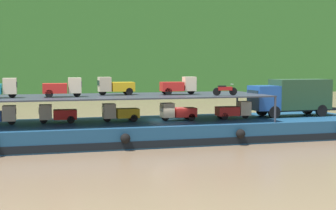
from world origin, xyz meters
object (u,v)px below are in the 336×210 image
Objects in this scene: cargo_barge at (169,130)px; mini_truck_lower_fore at (178,112)px; motorcycle_upper_port at (225,90)px; covered_lorry at (292,96)px; mini_truck_upper_fore at (115,86)px; mini_truck_lower_aft at (57,114)px; mini_truck_upper_bow at (179,86)px; mini_truck_lower_mid at (120,112)px; mini_truck_lower_bow at (234,110)px; mini_truck_upper_mid at (63,87)px.

mini_truck_lower_fore is at bearing -21.72° from cargo_barge.
mini_truck_lower_fore is 1.45× the size of motorcycle_upper_port.
covered_lorry is 14.86m from mini_truck_upper_fore.
mini_truck_upper_bow is at bearing -3.93° from mini_truck_lower_aft.
mini_truck_lower_mid is at bearing 175.86° from mini_truck_upper_bow.
mini_truck_upper_fore is 0.99× the size of mini_truck_upper_bow.
mini_truck_lower_fore is at bearing -177.25° from covered_lorry.
mini_truck_upper_bow is (-9.97, -0.25, 1.00)m from covered_lorry.
mini_truck_lower_aft and mini_truck_lower_fore have the same top height.
mini_truck_lower_bow is (5.33, -0.33, 1.44)m from cargo_barge.
mini_truck_lower_mid is at bearing 12.16° from mini_truck_upper_mid.
mini_truck_lower_fore is at bearing -5.47° from mini_truck_lower_aft.
mini_truck_lower_fore is 5.18m from mini_truck_upper_fore.
mini_truck_upper_mid is at bearing -175.63° from cargo_barge.
mini_truck_lower_mid is 0.99× the size of mini_truck_lower_fore.
covered_lorry is 2.84× the size of mini_truck_upper_bow.
cargo_barge is 11.34× the size of mini_truck_upper_bow.
mini_truck_lower_bow is 2.93m from motorcycle_upper_port.
cargo_barge is 5.35m from mini_truck_upper_fore.
mini_truck_upper_fore is (-14.82, 0.52, 1.00)m from covered_lorry.
covered_lorry is at bearing -0.31° from mini_truck_lower_mid.
mini_truck_upper_mid is (-8.69, -0.36, 2.00)m from mini_truck_lower_fore.
cargo_barge is 11.38× the size of mini_truck_lower_bow.
covered_lorry is at bearing 18.53° from motorcycle_upper_port.
cargo_barge is at bearing 176.47° from mini_truck_lower_bow.
motorcycle_upper_port is at bearing -161.47° from covered_lorry.
mini_truck_lower_fore is 0.99× the size of mini_truck_upper_bow.
mini_truck_lower_mid is 9.11m from mini_truck_lower_bow.
covered_lorry is 2.85× the size of mini_truck_lower_bow.
mini_truck_upper_mid is at bearing -177.43° from covered_lorry.
motorcycle_upper_port is at bearing -30.61° from mini_truck_lower_fore.
motorcycle_upper_port is (2.97, -2.09, -0.26)m from mini_truck_upper_bow.
mini_truck_lower_aft is 13.77m from mini_truck_lower_bow.
cargo_barge is 3.99× the size of covered_lorry.
mini_truck_lower_fore is at bearing 2.36° from mini_truck_upper_mid.
mini_truck_upper_fore is at bearing 1.81° from mini_truck_lower_aft.
covered_lorry is 19.23m from mini_truck_lower_aft.
mini_truck_upper_mid and mini_truck_upper_bow have the same top height.
mini_truck_lower_aft is 1.01× the size of mini_truck_lower_fore.
mini_truck_lower_aft is 12.62m from motorcycle_upper_port.
mini_truck_upper_fore is (-9.35, 1.08, 2.00)m from mini_truck_lower_bow.
mini_truck_upper_bow reaches higher than motorcycle_upper_port.
motorcycle_upper_port is (-7.00, -2.35, 0.74)m from covered_lorry.
mini_truck_lower_fore is 1.00× the size of mini_truck_lower_bow.
covered_lorry reaches higher than motorcycle_upper_port.
covered_lorry is 5.58m from mini_truck_lower_bow.
mini_truck_upper_bow reaches higher than mini_truck_lower_mid.
cargo_barge is 8.78m from mini_truck_upper_mid.
motorcycle_upper_port reaches higher than mini_truck_lower_mid.
mini_truck_lower_mid is at bearing -3.71° from mini_truck_lower_aft.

